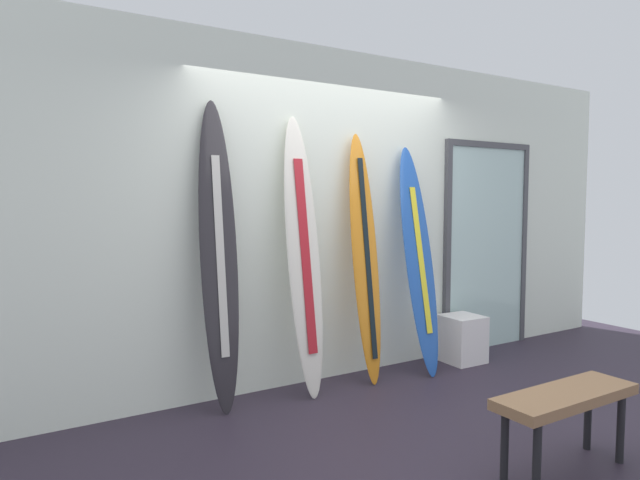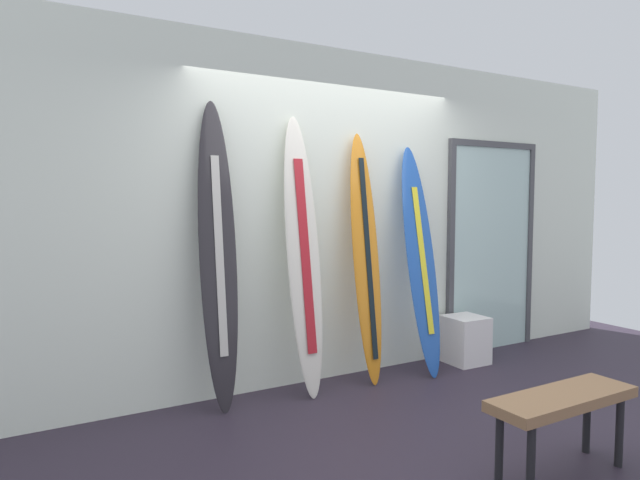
% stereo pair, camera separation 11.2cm
% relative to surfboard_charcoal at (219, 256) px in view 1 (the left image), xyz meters
% --- Properties ---
extents(ground, '(8.00, 8.00, 0.04)m').
position_rel_surfboard_charcoal_xyz_m(ground, '(1.07, -1.01, -1.15)').
color(ground, '#2D2432').
extents(wall_back, '(7.20, 0.20, 2.80)m').
position_rel_surfboard_charcoal_xyz_m(wall_back, '(1.07, 0.29, 0.27)').
color(wall_back, white).
rests_on(wall_back, ground).
extents(surfboard_charcoal, '(0.30, 0.36, 2.26)m').
position_rel_surfboard_charcoal_xyz_m(surfboard_charcoal, '(0.00, 0.00, 0.00)').
color(surfboard_charcoal, '#2B282C').
rests_on(surfboard_charcoal, ground).
extents(surfboard_ivory, '(0.29, 0.40, 2.20)m').
position_rel_surfboard_charcoal_xyz_m(surfboard_ivory, '(0.68, -0.04, -0.04)').
color(surfboard_ivory, silver).
rests_on(surfboard_ivory, ground).
extents(surfboard_sunset, '(0.26, 0.39, 2.10)m').
position_rel_surfboard_charcoal_xyz_m(surfboard_sunset, '(1.28, -0.03, -0.09)').
color(surfboard_sunset, orange).
rests_on(surfboard_sunset, ground).
extents(surfboard_cobalt, '(0.31, 0.48, 2.01)m').
position_rel_surfboard_charcoal_xyz_m(surfboard_cobalt, '(1.83, -0.09, -0.14)').
color(surfboard_cobalt, '#2354B0').
rests_on(surfboard_cobalt, ground).
extents(display_block_left, '(0.36, 0.36, 0.44)m').
position_rel_surfboard_charcoal_xyz_m(display_block_left, '(2.39, -0.07, -0.91)').
color(display_block_left, white).
rests_on(display_block_left, ground).
extents(glass_door, '(1.18, 0.06, 2.12)m').
position_rel_surfboard_charcoal_xyz_m(glass_door, '(2.97, 0.17, -0.04)').
color(glass_door, silver).
rests_on(glass_door, ground).
extents(bench, '(0.94, 0.29, 0.47)m').
position_rel_surfboard_charcoal_xyz_m(bench, '(1.32, -1.89, -0.73)').
color(bench, '#8D6644').
rests_on(bench, ground).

